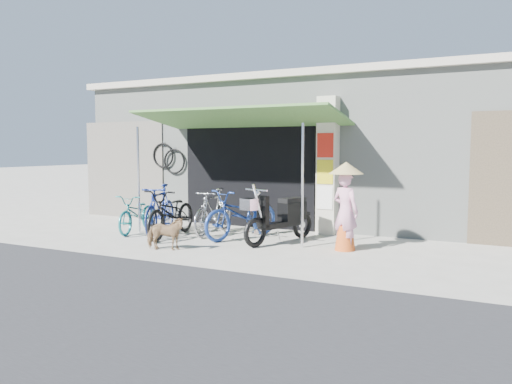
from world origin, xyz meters
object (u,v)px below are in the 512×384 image
at_px(bike_navy, 242,214).
at_px(moped, 281,217).
at_px(bike_silver, 214,212).
at_px(bike_blue, 160,209).
at_px(bike_black, 172,213).
at_px(nun, 346,206).
at_px(bike_teal, 137,213).
at_px(street_dog, 165,233).

distance_m(bike_navy, moped, 0.91).
bearing_deg(bike_silver, bike_blue, -156.80).
bearing_deg(bike_black, bike_navy, 12.36).
bearing_deg(bike_navy, moped, 16.88).
bearing_deg(bike_blue, nun, -16.12).
relative_size(bike_silver, moped, 0.87).
distance_m(bike_black, nun, 3.72).
xyz_separation_m(bike_blue, bike_black, (0.45, -0.18, -0.03)).
bearing_deg(bike_teal, bike_navy, -4.26).
height_order(bike_navy, street_dog, bike_navy).
relative_size(bike_teal, moped, 0.85).
relative_size(bike_blue, bike_silver, 1.09).
relative_size(bike_silver, nun, 1.02).
height_order(bike_teal, bike_silver, bike_silver).
relative_size(bike_navy, nun, 1.20).
distance_m(bike_teal, street_dog, 2.22).
distance_m(moped, nun, 1.42).
distance_m(bike_black, moped, 2.37).
bearing_deg(bike_black, bike_blue, 150.18).
bearing_deg(bike_silver, nun, -9.80).
distance_m(street_dog, moped, 2.34).
distance_m(bike_teal, nun, 4.77).
relative_size(street_dog, nun, 0.45).
bearing_deg(moped, street_dog, -115.59).
bearing_deg(moped, bike_navy, -164.56).
xyz_separation_m(bike_navy, street_dog, (-0.71, -1.72, -0.20)).
relative_size(bike_teal, bike_blue, 0.90).
height_order(bike_navy, nun, nun).
relative_size(street_dog, moped, 0.39).
distance_m(bike_black, bike_silver, 0.92).
relative_size(bike_blue, bike_black, 0.93).
height_order(bike_silver, nun, nun).
xyz_separation_m(bike_teal, street_dog, (1.76, -1.35, -0.12)).
bearing_deg(bike_silver, moped, -9.29).
xyz_separation_m(bike_blue, nun, (4.14, 0.09, 0.27)).
xyz_separation_m(bike_teal, bike_blue, (0.61, 0.03, 0.12)).
xyz_separation_m(bike_teal, bike_navy, (2.47, 0.37, 0.09)).
relative_size(bike_black, bike_silver, 1.17).
bearing_deg(moped, bike_teal, -156.00).
bearing_deg(bike_navy, bike_black, -139.75).
distance_m(bike_teal, moped, 3.40).
bearing_deg(bike_teal, bike_black, -20.89).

